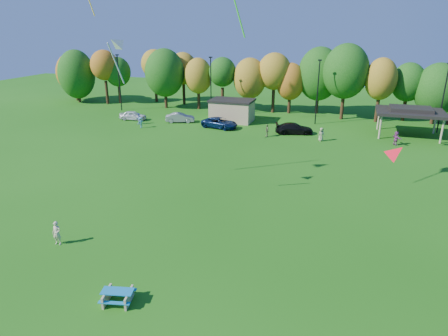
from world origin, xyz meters
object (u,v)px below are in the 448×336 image
(car_b, at_px, (180,118))
(car_d, at_px, (294,128))
(kite_flyer, at_px, (57,233))
(car_c, at_px, (220,123))
(picnic_table, at_px, (118,296))
(car_a, at_px, (133,115))

(car_b, relative_size, car_d, 0.85)
(kite_flyer, relative_size, car_c, 0.32)
(car_d, bearing_deg, car_b, 70.06)
(kite_flyer, distance_m, car_d, 34.64)
(picnic_table, height_order, car_c, car_c)
(picnic_table, xyz_separation_m, car_a, (-20.75, 37.46, 0.27))
(picnic_table, bearing_deg, kite_flyer, 138.12)
(car_a, relative_size, car_d, 0.81)
(kite_flyer, height_order, car_d, kite_flyer)
(car_a, bearing_deg, car_d, -96.74)
(car_b, xyz_separation_m, car_c, (6.61, -1.40, 0.02))
(picnic_table, distance_m, car_d, 37.06)
(picnic_table, distance_m, kite_flyer, 7.98)
(car_a, bearing_deg, kite_flyer, -163.02)
(car_a, distance_m, car_c, 14.04)
(picnic_table, distance_m, car_b, 40.49)
(car_a, xyz_separation_m, car_d, (24.38, -0.58, 0.03))
(picnic_table, xyz_separation_m, kite_flyer, (-6.95, 3.89, 0.40))
(car_c, bearing_deg, car_a, 99.56)
(picnic_table, distance_m, car_c, 37.44)
(kite_flyer, relative_size, car_a, 0.41)
(kite_flyer, bearing_deg, car_d, 67.11)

